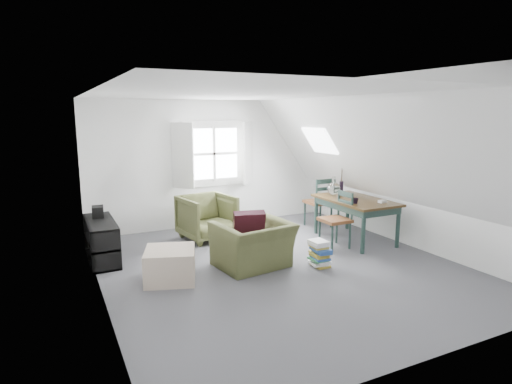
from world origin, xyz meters
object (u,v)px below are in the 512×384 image
magazine_stack (319,253)px  armchair_near (253,267)px  ottoman (170,265)px  dining_table (355,204)px  dining_chair_far (319,201)px  dining_chair_near (337,219)px  media_shelf (102,243)px  armchair_far (207,239)px

magazine_stack → armchair_near: bearing=155.3°
armchair_near → magazine_stack: 1.01m
ottoman → dining_table: (3.46, 0.40, 0.43)m
dining_chair_far → ottoman: bearing=32.8°
armchair_near → dining_chair_near: size_ratio=1.10×
armchair_near → dining_table: (2.22, 0.43, 0.65)m
armchair_near → magazine_stack: size_ratio=2.65×
armchair_near → ottoman: 1.25m
media_shelf → armchair_near: bearing=-27.9°
dining_chair_far → magazine_stack: 2.28m
ottoman → media_shelf: 1.44m
armchair_far → magazine_stack: size_ratio=2.26×
armchair_near → dining_table: 2.35m
dining_chair_near → magazine_stack: 1.06m
dining_chair_far → media_shelf: bearing=12.6°
magazine_stack → media_shelf: bearing=149.6°
dining_table → dining_chair_far: 1.04m
armchair_near → media_shelf: size_ratio=0.85×
ottoman → magazine_stack: (2.13, -0.44, -0.02)m
dining_chair_near → media_shelf: 3.80m
ottoman → dining_table: dining_table is taller
ottoman → dining_chair_far: size_ratio=0.66×
armchair_far → media_shelf: size_ratio=0.72×
armchair_near → ottoman: size_ratio=1.58×
media_shelf → magazine_stack: size_ratio=3.11×
dining_chair_far → dining_chair_near: (-0.48, -1.22, -0.02)m
armchair_far → dining_table: bearing=-37.9°
dining_table → ottoman: bearing=-178.3°
armchair_far → ottoman: size_ratio=1.34×
armchair_far → ottoman: (-1.12, -1.63, 0.22)m
dining_chair_far → dining_chair_near: 1.31m
dining_table → armchair_far: bearing=147.4°
armchair_near → ottoman: bearing=-9.4°
armchair_near → armchair_far: bearing=-93.8°
armchair_near → dining_chair_far: size_ratio=1.05×
dining_chair_near → magazine_stack: size_ratio=2.42×
ottoman → dining_table: 3.51m
dining_chair_near → ottoman: bearing=-90.2°
armchair_far → magazine_stack: 2.32m
armchair_far → magazine_stack: armchair_far is taller
ottoman → magazine_stack: bearing=-11.8°
armchair_far → ottoman: ottoman is taller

